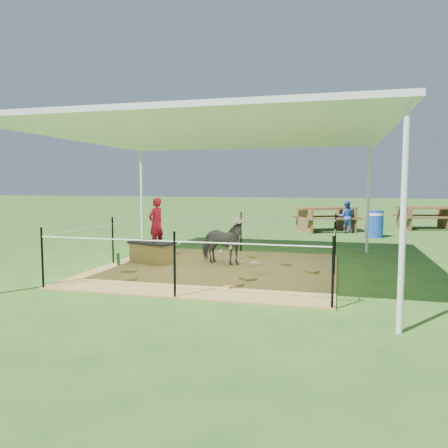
% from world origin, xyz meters
% --- Properties ---
extents(ground, '(90.00, 90.00, 0.00)m').
position_xyz_m(ground, '(0.00, 0.00, 0.00)').
color(ground, '#2D5919').
rests_on(ground, ground).
extents(hay_patch, '(4.60, 4.60, 0.03)m').
position_xyz_m(hay_patch, '(0.00, 0.00, 0.01)').
color(hay_patch, brown).
rests_on(hay_patch, ground).
extents(canopy_tent, '(6.30, 6.30, 2.90)m').
position_xyz_m(canopy_tent, '(0.00, 0.00, 2.69)').
color(canopy_tent, silver).
rests_on(canopy_tent, ground).
extents(rope_fence, '(4.54, 4.54, 1.00)m').
position_xyz_m(rope_fence, '(0.00, -0.00, 0.64)').
color(rope_fence, black).
rests_on(rope_fence, ground).
extents(straw_bale, '(0.99, 0.71, 0.40)m').
position_xyz_m(straw_bale, '(-1.47, 0.25, 0.23)').
color(straw_bale, olive).
rests_on(straw_bale, hay_patch).
extents(dark_cloth, '(1.06, 0.77, 0.05)m').
position_xyz_m(dark_cloth, '(-1.47, 0.25, 0.45)').
color(dark_cloth, black).
rests_on(dark_cloth, straw_bale).
extents(woman, '(0.37, 0.45, 1.07)m').
position_xyz_m(woman, '(-1.37, 0.25, 0.96)').
color(woman, '#B51127').
rests_on(woman, straw_bale).
extents(green_bottle, '(0.09, 0.09, 0.25)m').
position_xyz_m(green_bottle, '(-2.02, -0.20, 0.15)').
color(green_bottle, '#1A762A').
rests_on(green_bottle, hay_patch).
extents(pony, '(1.15, 0.75, 0.90)m').
position_xyz_m(pony, '(-0.01, 0.43, 0.48)').
color(pony, '#504F55').
rests_on(pony, hay_patch).
extents(pink_hat, '(0.28, 0.28, 0.13)m').
position_xyz_m(pink_hat, '(-0.01, 0.43, 0.99)').
color(pink_hat, pink).
rests_on(pink_hat, pony).
extents(foal, '(0.80, 0.48, 0.43)m').
position_xyz_m(foal, '(0.85, -0.35, 0.25)').
color(foal, '#CAB293').
rests_on(foal, hay_patch).
extents(trash_barrel, '(0.68, 0.68, 0.85)m').
position_xyz_m(trash_barrel, '(3.41, 6.26, 0.42)').
color(trash_barrel, '#1644AB').
rests_on(trash_barrel, ground).
extents(picnic_table_near, '(2.49, 2.23, 0.85)m').
position_xyz_m(picnic_table_near, '(1.87, 7.72, 0.43)').
color(picnic_table_near, brown).
rests_on(picnic_table_near, ground).
extents(picnic_table_far, '(2.25, 1.83, 0.83)m').
position_xyz_m(picnic_table_far, '(5.45, 9.39, 0.42)').
color(picnic_table_far, brown).
rests_on(picnic_table_far, ground).
extents(distant_person, '(0.55, 0.43, 1.11)m').
position_xyz_m(distant_person, '(2.57, 7.36, 0.55)').
color(distant_person, '#2C56A8').
rests_on(distant_person, ground).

